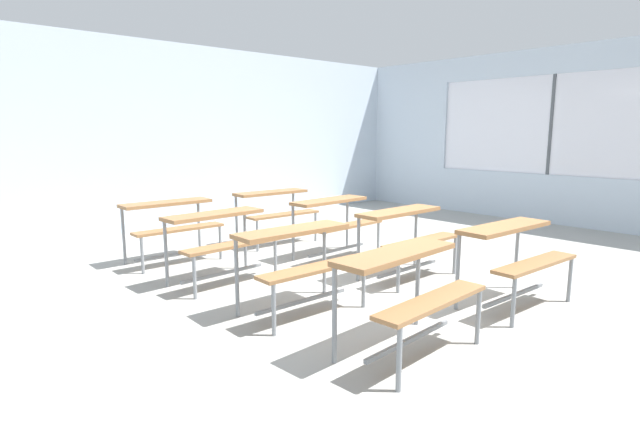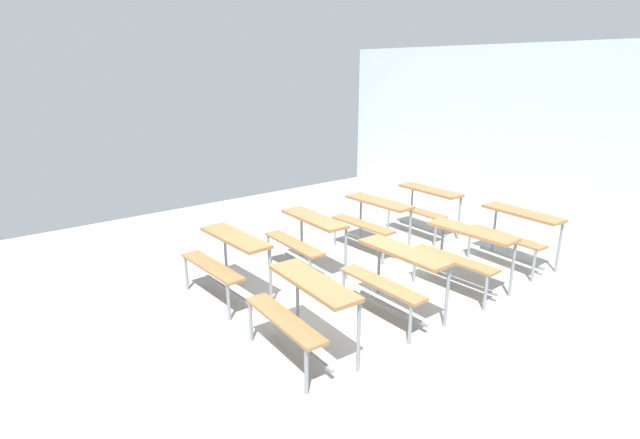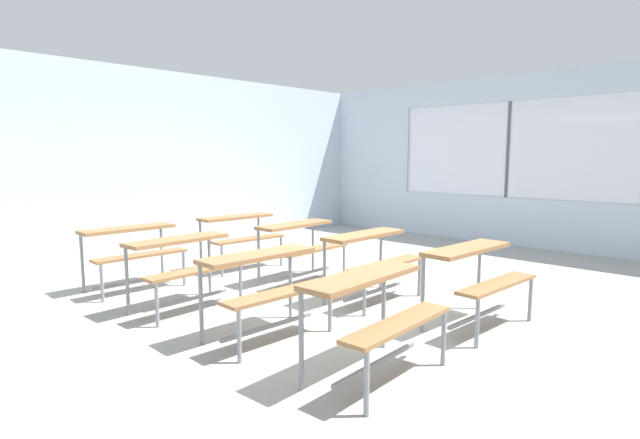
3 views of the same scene
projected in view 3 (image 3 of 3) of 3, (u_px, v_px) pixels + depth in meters
name	position (u px, v px, depth m)	size (l,w,h in m)	color
ground	(345.00, 313.00, 5.19)	(10.00, 9.00, 0.05)	#9E9E99
wall_back	(136.00, 162.00, 8.09)	(10.00, 0.12, 3.00)	silver
wall_right	(544.00, 165.00, 8.49)	(0.12, 9.00, 3.00)	silver
desk_bench_r0c0	(374.00, 301.00, 3.58)	(1.13, 0.64, 0.74)	olive
desk_bench_r0c1	(477.00, 267.00, 4.66)	(1.13, 0.64, 0.74)	olive
desk_bench_r1c0	(266.00, 275.00, 4.36)	(1.12, 0.62, 0.74)	olive
desk_bench_r1c1	(372.00, 250.00, 5.50)	(1.10, 0.59, 0.74)	olive
desk_bench_r2c0	(184.00, 256.00, 5.17)	(1.12, 0.64, 0.74)	olive
desk_bench_r2c1	(301.00, 238.00, 6.32)	(1.13, 0.64, 0.74)	olive
desk_bench_r3c0	(132.00, 243.00, 5.97)	(1.11, 0.61, 0.74)	olive
desk_bench_r3c1	(240.00, 229.00, 7.10)	(1.13, 0.65, 0.74)	olive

